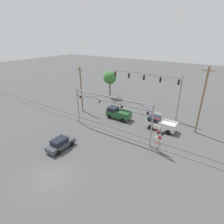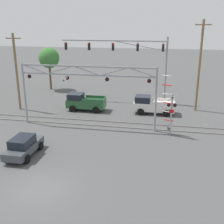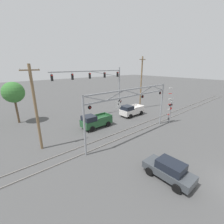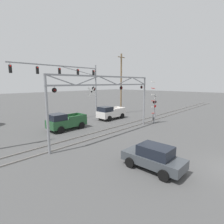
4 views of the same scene
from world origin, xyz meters
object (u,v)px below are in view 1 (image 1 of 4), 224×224
at_px(crossing_gantry, 110,107).
at_px(sedan_waiting, 60,144).
at_px(background_tree_beyond_span, 110,78).
at_px(pickup_truck_lead, 118,113).
at_px(utility_pole_right, 202,101).
at_px(crossing_signal_mast, 159,140).
at_px(utility_pole_left, 81,89).
at_px(traffic_signal_span, 158,85).
at_px(pickup_truck_following, 160,124).

relative_size(crossing_gantry, sedan_waiting, 3.41).
relative_size(crossing_gantry, background_tree_beyond_span, 2.09).
distance_m(crossing_gantry, background_tree_beyond_span, 18.27).
relative_size(crossing_gantry, pickup_truck_lead, 2.98).
distance_m(crossing_gantry, utility_pole_right, 13.94).
xyz_separation_m(crossing_signal_mast, utility_pole_left, (-18.16, 5.05, 2.62)).
bearing_deg(traffic_signal_span, sedan_waiting, -111.35).
bearing_deg(background_tree_beyond_span, crossing_signal_mast, -40.41).
bearing_deg(crossing_signal_mast, sedan_waiting, -150.33).
relative_size(utility_pole_left, utility_pole_right, 0.86).
bearing_deg(traffic_signal_span, crossing_gantry, -109.07).
height_order(traffic_signal_span, sedan_waiting, traffic_signal_span).
height_order(crossing_gantry, utility_pole_left, utility_pole_left).
distance_m(pickup_truck_following, utility_pole_right, 7.19).
height_order(pickup_truck_following, background_tree_beyond_span, background_tree_beyond_span).
xyz_separation_m(utility_pole_left, background_tree_beyond_span, (-0.41, 10.76, 0.24)).
height_order(crossing_signal_mast, background_tree_beyond_span, background_tree_beyond_span).
distance_m(crossing_gantry, pickup_truck_following, 9.17).
bearing_deg(pickup_truck_following, utility_pole_right, 23.37).
bearing_deg(crossing_signal_mast, utility_pole_left, 164.45).
relative_size(pickup_truck_lead, utility_pole_right, 0.43).
distance_m(traffic_signal_span, pickup_truck_lead, 9.15).
bearing_deg(background_tree_beyond_span, utility_pole_left, -87.81).
distance_m(crossing_signal_mast, utility_pole_right, 9.82).
bearing_deg(background_tree_beyond_span, crossing_gantry, -55.62).
xyz_separation_m(pickup_truck_following, sedan_waiting, (-9.59, -13.02, -0.20)).
bearing_deg(crossing_gantry, background_tree_beyond_span, 124.38).
relative_size(crossing_gantry, crossing_signal_mast, 2.37).
relative_size(crossing_gantry, utility_pole_right, 1.30).
xyz_separation_m(sedan_waiting, utility_pole_right, (14.78, 15.26, 4.64)).
bearing_deg(background_tree_beyond_span, sedan_waiting, -72.72).
relative_size(pickup_truck_lead, background_tree_beyond_span, 0.70).
height_order(pickup_truck_lead, sedan_waiting, pickup_truck_lead).
relative_size(pickup_truck_following, utility_pole_left, 0.52).
bearing_deg(utility_pole_right, crossing_gantry, -145.30).
relative_size(crossing_signal_mast, traffic_signal_span, 0.41).
bearing_deg(crossing_signal_mast, utility_pole_right, 69.80).
distance_m(crossing_gantry, pickup_truck_lead, 6.73).
xyz_separation_m(crossing_gantry, pickup_truck_following, (6.25, 5.68, -3.58)).
bearing_deg(sedan_waiting, crossing_gantry, 65.52).
bearing_deg(crossing_gantry, utility_pole_right, 34.70).
bearing_deg(utility_pole_right, utility_pole_left, -170.41).
bearing_deg(crossing_gantry, crossing_signal_mast, -5.10).
xyz_separation_m(pickup_truck_following, utility_pole_left, (-16.15, -1.36, 3.69)).
bearing_deg(background_tree_beyond_span, traffic_signal_span, -18.24).
bearing_deg(utility_pole_right, traffic_signal_span, 161.85).
distance_m(traffic_signal_span, utility_pole_left, 14.94).
distance_m(crossing_gantry, utility_pole_left, 10.80).
distance_m(crossing_signal_mast, background_tree_beyond_span, 24.56).
bearing_deg(sedan_waiting, pickup_truck_following, 53.62).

